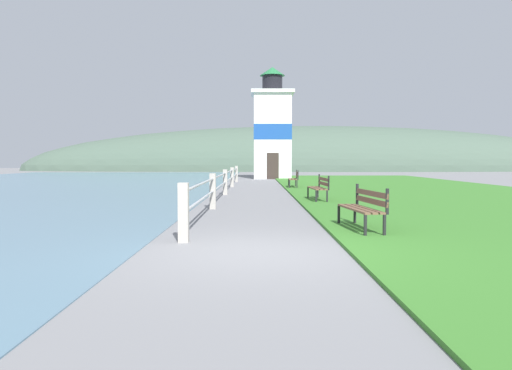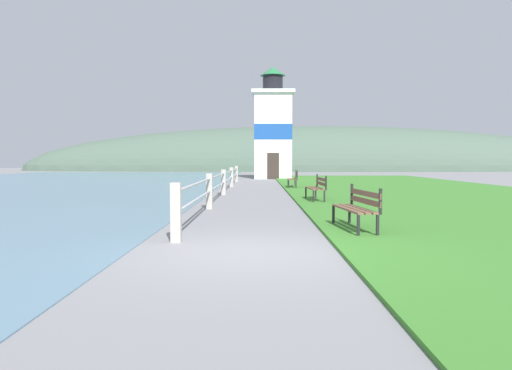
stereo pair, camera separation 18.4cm
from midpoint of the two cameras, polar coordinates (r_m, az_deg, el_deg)
ground_plane at (r=8.00m, az=-0.56°, el=-7.75°), size 160.00×160.00×0.00m
grass_verge at (r=23.85m, az=17.87°, el=-0.71°), size 12.00×44.34×0.06m
seawall_railing at (r=20.98m, az=-3.93°, el=0.58°), size 0.18×24.31×1.07m
park_bench_near at (r=10.47m, az=11.62°, el=-2.30°), size 0.67×1.93×0.94m
park_bench_midway at (r=17.80m, az=6.85°, el=-0.14°), size 0.55×1.92×0.94m
park_bench_far at (r=25.95m, az=4.08°, el=0.82°), size 0.53×1.71×0.94m
lighthouse at (r=39.30m, az=1.60°, el=6.30°), size 3.28×3.28×8.69m
distant_hillside at (r=67.90m, az=6.58°, el=1.65°), size 80.00×16.00×12.00m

